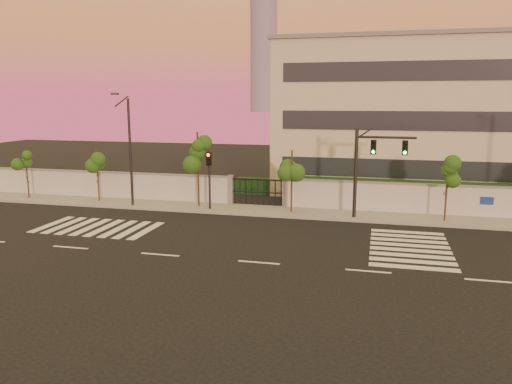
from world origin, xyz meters
TOP-DOWN VIEW (x-y plane):
  - ground at (0.00, 0.00)m, footprint 120.00×120.00m
  - sidewalk at (0.00, 10.50)m, footprint 60.00×3.00m
  - perimeter_wall at (0.10, 12.00)m, footprint 60.00×0.36m
  - hedge_row at (1.17, 14.74)m, footprint 41.00×4.25m
  - institutional_building at (9.00, 21.99)m, footprint 24.40×12.40m
  - distant_skyscraper at (-65.00, 280.00)m, footprint 16.00×16.00m
  - road_markings at (-1.58, 3.76)m, footprint 57.00×7.62m
  - street_tree_a at (-20.52, 10.31)m, footprint 1.35×1.07m
  - street_tree_b at (-14.69, 10.56)m, footprint 1.33×1.06m
  - street_tree_c at (-6.89, 10.63)m, footprint 1.61×1.28m
  - street_tree_d at (-0.26, 10.36)m, footprint 1.47×1.17m
  - street_tree_e at (9.36, 10.18)m, footprint 1.41×1.12m
  - traffic_signal_main at (4.59, 9.83)m, footprint 3.67×0.37m
  - traffic_signal_secondary at (-5.85, 9.87)m, footprint 0.32×0.33m
  - streetlight_west at (-11.58, 9.60)m, footprint 0.47×1.91m

SIDE VIEW (x-z plane):
  - ground at x=0.00m, z-range 0.00..0.00m
  - road_markings at x=-1.58m, z-range 0.00..0.02m
  - sidewalk at x=0.00m, z-range 0.00..0.15m
  - hedge_row at x=1.17m, z-range -0.08..1.72m
  - perimeter_wall at x=0.10m, z-range -0.03..2.17m
  - traffic_signal_secondary at x=-5.85m, z-range 0.56..4.69m
  - street_tree_a at x=-20.52m, z-range 0.89..4.67m
  - street_tree_b at x=-14.69m, z-range 0.94..4.90m
  - street_tree_e at x=9.36m, z-range 0.94..4.92m
  - street_tree_d at x=-0.26m, z-range 1.01..5.27m
  - traffic_signal_main at x=4.59m, z-range 0.77..6.56m
  - street_tree_c at x=-6.89m, z-range 1.25..6.57m
  - streetlight_west at x=-11.58m, z-range 0.32..8.27m
  - institutional_building at x=9.00m, z-range 0.03..12.28m
  - distant_skyscraper at x=-65.00m, z-range 2.98..120.98m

